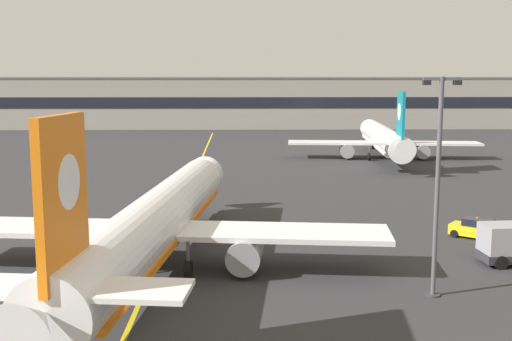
# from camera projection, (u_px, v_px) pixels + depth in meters

# --- Properties ---
(taxiway_centreline) EXTENTS (1.98, 179.99, 0.01)m
(taxiway_centreline) POSITION_uv_depth(u_px,v_px,m) (177.00, 215.00, 60.14)
(taxiway_centreline) COLOR yellow
(taxiway_centreline) RESTS_ON ground
(airliner_foreground) EXTENTS (32.33, 41.51, 11.65)m
(airliner_foreground) POSITION_uv_depth(u_px,v_px,m) (155.00, 222.00, 42.36)
(airliner_foreground) COLOR white
(airliner_foreground) RESTS_ON ground
(airliner_background) EXTENTS (31.47, 40.46, 11.35)m
(airliner_background) POSITION_uv_depth(u_px,v_px,m) (384.00, 139.00, 100.78)
(airliner_background) COLOR white
(airliner_background) RESTS_ON ground
(apron_lamp_post) EXTENTS (2.24, 0.90, 13.24)m
(apron_lamp_post) POSITION_uv_depth(u_px,v_px,m) (438.00, 184.00, 36.79)
(apron_lamp_post) COLOR #515156
(apron_lamp_post) RESTS_ON ground
(service_car_third) EXTENTS (4.41, 4.01, 1.79)m
(service_car_third) POSITION_uv_depth(u_px,v_px,m) (477.00, 229.00, 51.27)
(service_car_third) COLOR yellow
(service_car_third) RESTS_ON ground
(safety_cone_by_nose_gear) EXTENTS (0.44, 0.44, 0.55)m
(safety_cone_by_nose_gear) POSITION_uv_depth(u_px,v_px,m) (182.00, 217.00, 57.82)
(safety_cone_by_nose_gear) COLOR orange
(safety_cone_by_nose_gear) RESTS_ON ground
(terminal_building) EXTENTS (152.90, 12.40, 13.37)m
(terminal_building) POSITION_uv_depth(u_px,v_px,m) (257.00, 103.00, 163.66)
(terminal_building) COLOR #9E998E
(terminal_building) RESTS_ON ground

